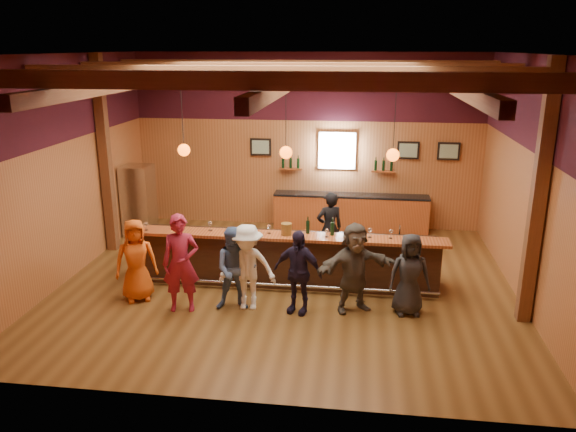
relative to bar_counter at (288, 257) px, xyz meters
The scene contains 27 objects.
room 2.69m from the bar_counter, 100.24° to the right, with size 9.04×9.00×4.52m.
bar_counter is the anchor object (origin of this frame).
back_bar_cabinet 3.76m from the bar_counter, 71.66° to the left, with size 4.00×0.52×0.95m.
window 4.17m from the bar_counter, 78.34° to the left, with size 0.95×0.09×0.95m.
framed_pictures 4.42m from the bar_counter, 66.46° to the left, with size 5.35×0.05×0.45m.
wine_shelves 3.97m from the bar_counter, 78.14° to the left, with size 3.00×0.18×0.30m.
pendant_lights 2.19m from the bar_counter, 96.37° to the right, with size 4.24×0.24×1.37m.
stainless_fridge 4.81m from the bar_counter, 149.24° to the left, with size 0.70×0.70×1.80m, color silver.
customer_orange 2.99m from the bar_counter, 155.72° to the right, with size 0.77×0.50×1.58m, color #D75514.
customer_redvest 2.35m from the bar_counter, 138.24° to the right, with size 0.66×0.43×1.81m, color maroon.
customer_denim 1.59m from the bar_counter, 119.64° to the right, with size 0.76×0.59×1.56m, color #4B6697.
customer_white 1.47m from the bar_counter, 112.97° to the right, with size 1.04×0.60×1.61m, color white.
customer_navy 1.42m from the bar_counter, 75.29° to the right, with size 0.91×0.38×1.55m, color #1E1831.
customer_brown 1.81m from the bar_counter, 40.45° to the right, with size 1.54×0.49×1.66m, color #4F483F.
customer_dark 2.61m from the bar_counter, 26.45° to the right, with size 0.74×0.48×1.50m, color black.
bartender 1.37m from the bar_counter, 54.52° to the left, with size 0.59×0.39×1.63m, color black.
ice_bucket 0.77m from the bar_counter, 87.55° to the right, with size 0.21×0.21×0.23m, color brown.
bottle_a 0.85m from the bar_counter, 22.16° to the right, with size 0.07×0.07×0.34m.
bottle_b 1.18m from the bar_counter, 13.87° to the right, with size 0.08×0.08×0.35m.
glass_a 2.91m from the bar_counter, behind, with size 0.08×0.08×0.17m.
glass_b 2.34m from the bar_counter, behind, with size 0.07×0.07×0.16m.
glass_c 1.71m from the bar_counter, behind, with size 0.09×0.09×0.20m.
glass_d 1.15m from the bar_counter, 154.45° to the right, with size 0.07×0.07×0.16m.
glass_e 0.84m from the bar_counter, 140.12° to the right, with size 0.08×0.08×0.18m.
glass_f 1.13m from the bar_counter, 23.41° to the right, with size 0.07×0.07×0.17m.
glass_g 1.80m from the bar_counter, ahead, with size 0.09×0.09×0.19m.
glass_h 2.16m from the bar_counter, ahead, with size 0.08×0.08×0.18m.
Camera 1 is at (1.41, -10.43, 4.64)m, focal length 35.00 mm.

